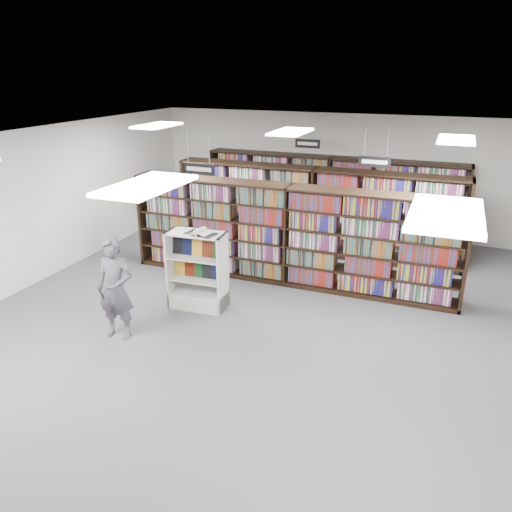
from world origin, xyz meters
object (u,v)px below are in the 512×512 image
at_px(bookshelf_row_near, 288,235).
at_px(endcap_display, 199,282).
at_px(open_book, 201,232).
at_px(shopper, 116,289).

bearing_deg(bookshelf_row_near, endcap_display, -125.04).
xyz_separation_m(endcap_display, open_book, (0.12, -0.07, 1.04)).
bearing_deg(endcap_display, bookshelf_row_near, 51.25).
bearing_deg(bookshelf_row_near, open_book, -121.15).
height_order(bookshelf_row_near, open_book, bookshelf_row_near).
height_order(endcap_display, shopper, shopper).
xyz_separation_m(endcap_display, shopper, (-0.73, -1.53, 0.39)).
bearing_deg(shopper, endcap_display, 56.10).
distance_m(bookshelf_row_near, open_book, 2.16).
relative_size(bookshelf_row_near, endcap_display, 4.66).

